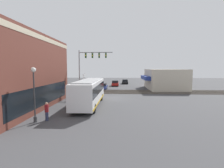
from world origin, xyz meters
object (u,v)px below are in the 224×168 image
object	(u,v)px
streetlamp	(34,90)
parked_car_black	(125,82)
crossing_signal	(84,82)
pedestrian_by_lamp	(47,111)
parked_car_blue	(103,86)
city_bus	(90,91)
parked_car_red	(115,83)

from	to	relation	value
streetlamp	parked_car_black	world-z (taller)	streetlamp
crossing_signal	pedestrian_by_lamp	bearing A→B (deg)	178.98
parked_car_blue	pedestrian_by_lamp	world-z (taller)	pedestrian_by_lamp
pedestrian_by_lamp	parked_car_blue	bearing A→B (deg)	-6.58
city_bus	streetlamp	world-z (taller)	streetlamp
city_bus	parked_car_red	world-z (taller)	city_bus
parked_car_red	parked_car_blue	bearing A→B (deg)	161.76
crossing_signal	pedestrian_by_lamp	world-z (taller)	crossing_signal
parked_car_red	pedestrian_by_lamp	xyz separation A→B (m)	(-31.65, 5.34, 0.15)
parked_car_blue	parked_car_red	world-z (taller)	parked_car_red
crossing_signal	pedestrian_by_lamp	xyz separation A→B (m)	(-15.11, 0.27, -1.44)
pedestrian_by_lamp	streetlamp	bearing A→B (deg)	123.63
parked_car_red	city_bus	bearing A→B (deg)	174.05
streetlamp	crossing_signal	bearing A→B (deg)	-3.97
parked_car_red	parked_car_black	xyz separation A→B (m)	(6.71, -2.80, -0.06)
parked_car_blue	parked_car_black	size ratio (longest dim) A/B	1.10
streetlamp	parked_car_red	size ratio (longest dim) A/B	1.09
parked_car_black	crossing_signal	bearing A→B (deg)	161.30
city_bus	pedestrian_by_lamp	bearing A→B (deg)	157.82
streetlamp	parked_car_blue	xyz separation A→B (m)	(24.30, -3.56, -2.20)
city_bus	parked_car_black	distance (m)	32.11
crossing_signal	parked_car_red	world-z (taller)	crossing_signal
pedestrian_by_lamp	parked_car_red	bearing A→B (deg)	-9.58
crossing_signal	parked_car_red	size ratio (longest dim) A/B	0.86
parked_car_black	pedestrian_by_lamp	distance (m)	39.21
city_bus	parked_car_red	size ratio (longest dim) A/B	2.56
crossing_signal	streetlamp	world-z (taller)	streetlamp
city_bus	streetlamp	xyz separation A→B (m)	(-7.26, 3.56, 1.08)
city_bus	crossing_signal	bearing A→B (deg)	16.41
streetlamp	parked_car_red	world-z (taller)	streetlamp
streetlamp	parked_car_red	bearing A→B (deg)	-10.83
parked_car_red	parked_car_black	distance (m)	7.27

